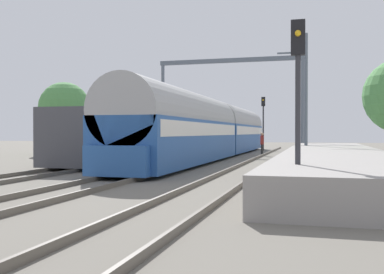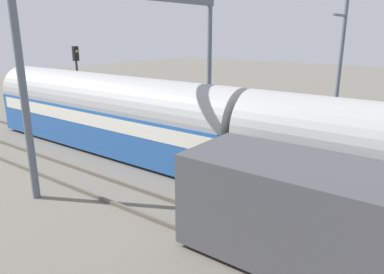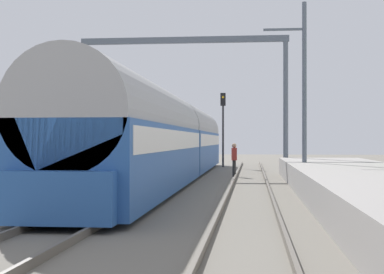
% 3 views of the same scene
% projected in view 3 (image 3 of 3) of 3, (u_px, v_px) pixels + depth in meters
% --- Properties ---
extents(ground, '(120.00, 120.00, 0.00)m').
position_uv_depth(ground, '(121.00, 202.00, 17.75)').
color(ground, slate).
extents(track_west, '(1.52, 60.00, 0.16)m').
position_uv_depth(track_west, '(121.00, 200.00, 17.75)').
color(track_west, '#61594F').
rests_on(track_west, ground).
extents(track_east, '(1.51, 60.00, 0.16)m').
position_uv_depth(track_east, '(249.00, 201.00, 17.35)').
color(track_east, '#61594F').
rests_on(track_east, ground).
extents(platform, '(4.40, 28.00, 0.90)m').
position_uv_depth(platform, '(367.00, 184.00, 18.95)').
color(platform, gray).
rests_on(platform, ground).
extents(passenger_train, '(2.93, 32.85, 3.82)m').
position_uv_depth(passenger_train, '(170.00, 138.00, 28.20)').
color(passenger_train, '#28569E').
rests_on(passenger_train, ground).
extents(freight_car, '(2.80, 13.00, 2.70)m').
position_uv_depth(freight_car, '(38.00, 151.00, 21.44)').
color(freight_car, '#47474C').
rests_on(freight_car, ground).
extents(person_crossing, '(0.30, 0.43, 1.73)m').
position_uv_depth(person_crossing, '(234.00, 157.00, 30.19)').
color(person_crossing, '#2D2D2D').
rests_on(person_crossing, ground).
extents(railway_signal_far, '(0.36, 0.30, 5.20)m').
position_uv_depth(railway_signal_far, '(223.00, 120.00, 41.09)').
color(railway_signal_far, '#2D2D33').
rests_on(railway_signal_far, ground).
extents(catenary_gantry, '(12.10, 0.28, 7.86)m').
position_uv_depth(catenary_gantry, '(184.00, 76.00, 33.85)').
color(catenary_gantry, slate).
rests_on(catenary_gantry, ground).
extents(catenary_pole_east_mid, '(1.90, 0.20, 8.00)m').
position_uv_depth(catenary_pole_east_mid, '(303.00, 89.00, 25.85)').
color(catenary_pole_east_mid, slate).
rests_on(catenary_pole_east_mid, ground).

